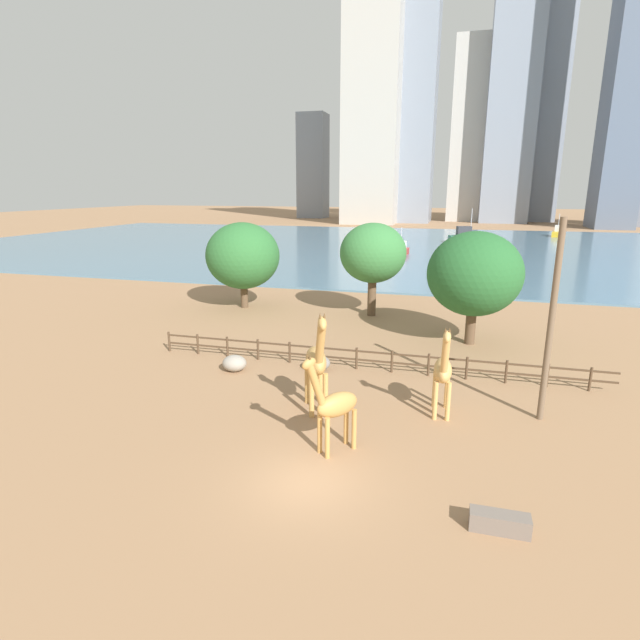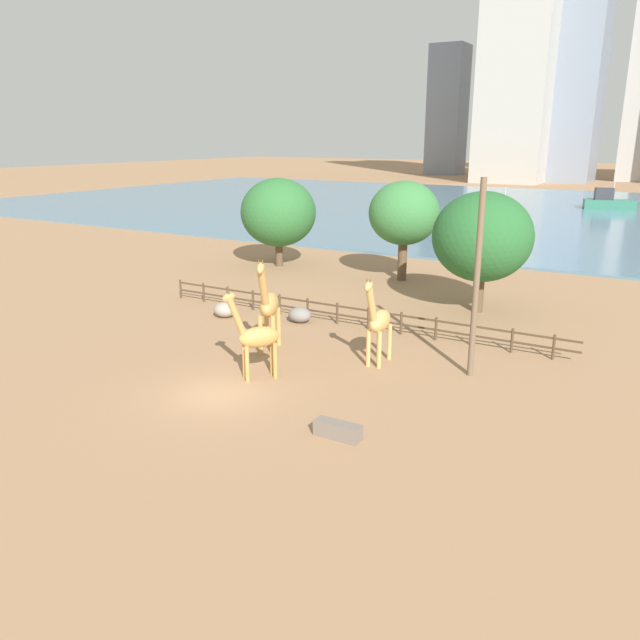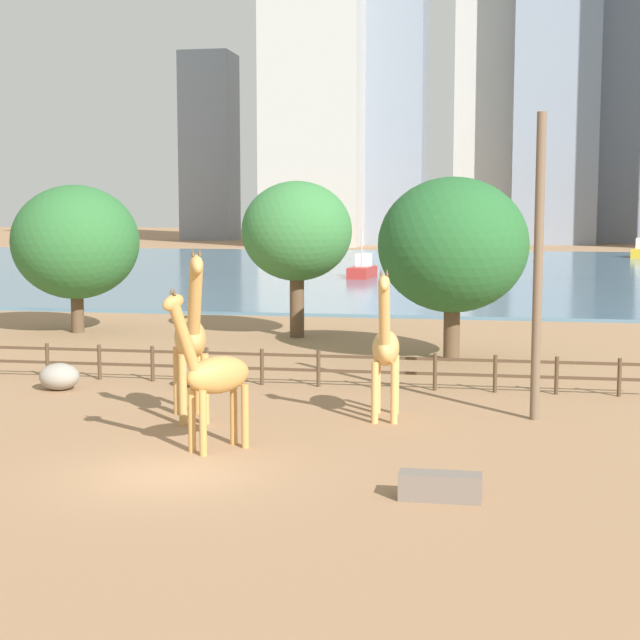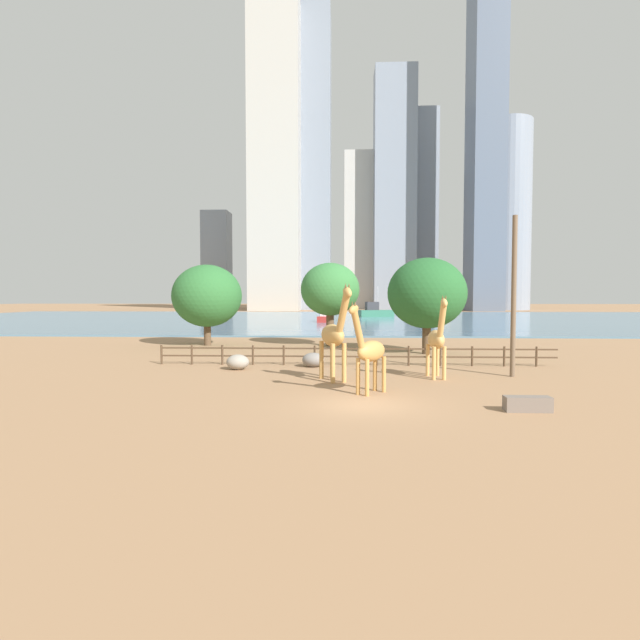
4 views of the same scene
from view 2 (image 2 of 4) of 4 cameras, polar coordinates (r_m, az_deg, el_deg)
The scene contains 16 objects.
ground_plane at distance 101.31m, azimuth 21.00°, elevation 9.24°, with size 400.00×400.00×0.00m, color #9E7551.
harbor_water at distance 98.36m, azimuth 20.70°, elevation 9.14°, with size 180.00×86.00×0.20m, color slate.
giraffe_tall at distance 32.00m, azimuth -4.74°, elevation 1.33°, with size 2.02×3.45×5.22m.
giraffe_companion at distance 30.30m, azimuth 5.37°, elevation -0.14°, with size 0.95×3.00×4.62m.
giraffe_young at distance 28.48m, azimuth -5.87°, elevation -1.55°, with size 2.09×2.35×4.35m.
utility_pole at distance 28.94m, azimuth 14.13°, elevation 3.52°, with size 0.28×0.28×9.10m, color brown.
boulder_near_fence at distance 37.53m, azimuth -1.86°, elevation 0.47°, with size 1.43×1.23×0.92m, color gray.
boulder_by_pole at distance 39.05m, azimuth -8.70°, elevation 0.94°, with size 1.40×1.26×0.94m, color gray.
feeding_trough at distance 23.48m, azimuth 1.63°, elevation -10.03°, with size 1.80×0.60×0.60m, color #72665B.
enclosure_fence at distance 36.95m, azimuth 2.07°, elevation 0.70°, with size 26.12×0.14×1.30m.
tree_left_large at distance 53.68m, azimuth -3.83°, elevation 9.77°, with size 6.39×6.39×7.48m.
tree_center_broad at distance 48.39m, azimuth 7.69°, elevation 9.62°, with size 5.38×5.38×7.62m.
tree_right_tall at distance 40.23m, azimuth 14.63°, elevation 7.35°, with size 6.20×6.20×7.59m.
boat_sailboat at distance 86.18m, azimuth 16.50°, elevation 9.19°, with size 2.13×4.97×4.36m.
boat_tug at distance 105.48m, azimuth 24.84°, elevation 9.76°, with size 7.64×4.32×6.49m.
skyline_block_wide at distance 196.35m, azimuth 11.58°, elevation 18.23°, with size 9.79×9.72×36.20m, color gray.
Camera 2 is at (16.47, -19.38, 10.75)m, focal length 35.00 mm.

